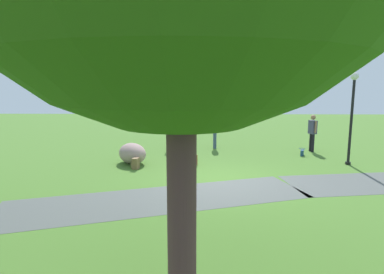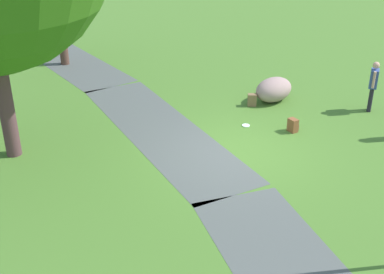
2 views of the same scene
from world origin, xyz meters
name	(u,v)px [view 1 (image 1 of 2)]	position (x,y,z in m)	size (l,w,h in m)	color
ground_plane	(221,180)	(0.00, 0.00, 0.00)	(48.00, 48.00, 0.00)	#477229
footpath_segment_mid	(161,199)	(1.71, 1.77, 0.00)	(8.26, 4.50, 0.01)	#4E5250
lamp_post	(352,108)	(-5.01, -2.21, 2.14)	(0.28, 0.28, 3.47)	black
lawn_boulder	(132,153)	(3.27, -2.21, 0.40)	(1.57, 1.72, 0.79)	#A68481
woman_with_handbag	(312,130)	(-4.45, -4.67, 0.97)	(0.33, 0.50, 1.68)	black
man_near_boulder	(215,127)	(-0.06, -5.36, 1.01)	(0.29, 0.52, 1.74)	#3D4B6D
passerby_on_path	(173,130)	(1.93, -4.96, 0.94)	(0.46, 0.39, 1.62)	#22202A
handbag_on_grass	(302,152)	(-3.75, -3.78, 0.14)	(0.35, 0.35, 0.31)	navy
backpack_by_boulder	(136,164)	(3.00, -1.39, 0.19)	(0.30, 0.31, 0.40)	brown
spare_backpack_on_lawn	(193,160)	(0.93, -2.03, 0.19)	(0.33, 0.33, 0.40)	brown
frisbee_on_grass	(174,173)	(1.54, -0.78, 0.01)	(0.23, 0.23, 0.02)	white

